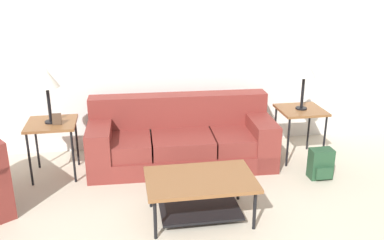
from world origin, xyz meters
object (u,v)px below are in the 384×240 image
table_lamp_right (305,69)px  couch (181,141)px  side_table_right (301,114)px  backpack (321,164)px  table_lamp_left (46,79)px  side_table_left (52,128)px  coffee_table (200,188)px

table_lamp_right → couch: bearing=176.6°
side_table_right → table_lamp_right: (0.00, 0.00, 0.58)m
backpack → side_table_right: bearing=93.1°
couch → table_lamp_left: table_lamp_left is taller
side_table_right → backpack: (0.03, -0.59, -0.42)m
side_table_left → backpack: side_table_left is taller
couch → side_table_right: bearing=-3.4°
side_table_right → table_lamp_right: size_ratio=1.03×
side_table_left → table_lamp_left: table_lamp_left is taller
coffee_table → couch: bearing=90.1°
coffee_table → table_lamp_left: table_lamp_left is taller
table_lamp_left → table_lamp_right: size_ratio=1.00×
side_table_left → table_lamp_right: 3.07m
couch → backpack: 1.69m
coffee_table → table_lamp_left: (-1.51, 1.19, 0.85)m
couch → side_table_left: 1.54m
side_table_right → backpack: size_ratio=1.84×
table_lamp_left → coffee_table: bearing=-38.3°
couch → table_lamp_right: size_ratio=3.56×
side_table_right → table_lamp_left: 3.07m
coffee_table → side_table_right: size_ratio=1.58×
table_lamp_left → table_lamp_right: (3.02, 0.00, 0.00)m
couch → side_table_right: (1.51, -0.09, 0.29)m
coffee_table → table_lamp_left: bearing=141.7°
couch → table_lamp_right: table_lamp_right is taller
coffee_table → side_table_left: (-1.51, 1.19, 0.27)m
coffee_table → table_lamp_right: size_ratio=1.64×
side_table_right → table_lamp_left: size_ratio=1.03×
side_table_left → table_lamp_right: (3.02, 0.00, 0.58)m
side_table_right → table_lamp_right: table_lamp_right is taller
side_table_left → side_table_right: 3.02m
side_table_left → table_lamp_left: 0.58m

